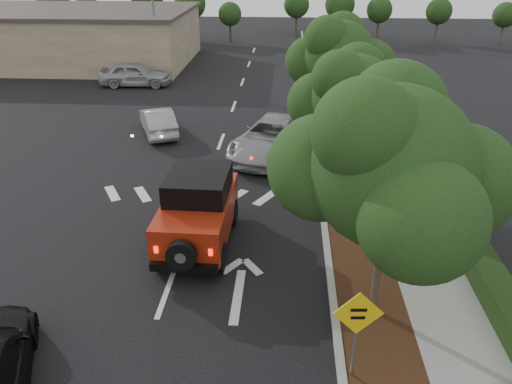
{
  "coord_description": "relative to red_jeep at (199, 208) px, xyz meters",
  "views": [
    {
      "loc": [
        3.21,
        -11.0,
        8.68
      ],
      "look_at": [
        2.31,
        3.0,
        1.73
      ],
      "focal_mm": 35.0,
      "sensor_mm": 36.0,
      "label": 1
    }
  ],
  "objects": [
    {
      "name": "street_tree_mid",
      "position": [
        5.09,
        3.67,
        -1.19
      ],
      "size": [
        3.2,
        3.2,
        5.32
      ],
      "primitive_type": null,
      "color": "black",
      "rests_on": "ground"
    },
    {
      "name": "transmission_tower",
      "position": [
        5.49,
        45.17,
        -1.19
      ],
      "size": [
        7.0,
        4.0,
        28.0
      ],
      "primitive_type": null,
      "color": "slate",
      "rests_on": "ground"
    },
    {
      "name": "red_jeep",
      "position": [
        0.0,
        0.0,
        0.0
      ],
      "size": [
        2.17,
        4.65,
        2.35
      ],
      "rotation": [
        0.0,
        0.0,
        -0.03
      ],
      "color": "black",
      "rests_on": "ground"
    },
    {
      "name": "parked_suv",
      "position": [
        -7.72,
        19.6,
        -0.39
      ],
      "size": [
        4.83,
        2.16,
        1.61
      ],
      "primitive_type": "imported",
      "rotation": [
        0.0,
        0.0,
        1.62
      ],
      "color": "#A3A6AA",
      "rests_on": "ground"
    },
    {
      "name": "light_pole_a",
      "position": [
        -7.01,
        23.17,
        -1.19
      ],
      "size": [
        2.0,
        0.22,
        9.0
      ],
      "primitive_type": null,
      "color": "slate",
      "rests_on": "ground"
    },
    {
      "name": "curb",
      "position": [
        4.09,
        9.17,
        -1.12
      ],
      "size": [
        0.2,
        70.0,
        0.15
      ],
      "primitive_type": "cube",
      "color": "#9E9B93",
      "rests_on": "ground"
    },
    {
      "name": "sidewalk",
      "position": [
        6.99,
        9.17,
        -1.13
      ],
      "size": [
        2.0,
        70.0,
        0.12
      ],
      "primitive_type": "cube",
      "color": "gray",
      "rests_on": "ground"
    },
    {
      "name": "street_tree_near",
      "position": [
        5.09,
        -3.33,
        -1.19
      ],
      "size": [
        3.8,
        3.8,
        5.92
      ],
      "primitive_type": null,
      "color": "black",
      "rests_on": "ground"
    },
    {
      "name": "light_pole_b",
      "position": [
        -8.01,
        35.17,
        -1.19
      ],
      "size": [
        2.0,
        0.22,
        9.0
      ],
      "primitive_type": null,
      "color": "slate",
      "rests_on": "ground"
    },
    {
      "name": "terracotta_planter",
      "position": [
        7.89,
        -0.82,
        -0.38
      ],
      "size": [
        0.69,
        0.69,
        1.2
      ],
      "rotation": [
        0.0,
        0.0,
        -0.11
      ],
      "color": "brown",
      "rests_on": "ground"
    },
    {
      "name": "planting_strip",
      "position": [
        5.09,
        9.17,
        -1.13
      ],
      "size": [
        1.8,
        70.0,
        0.12
      ],
      "primitive_type": "cube",
      "color": "black",
      "rests_on": "ground"
    },
    {
      "name": "ground",
      "position": [
        -0.51,
        -2.83,
        -1.19
      ],
      "size": [
        120.0,
        120.0,
        0.0
      ],
      "primitive_type": "plane",
      "color": "black",
      "rests_on": "ground"
    },
    {
      "name": "street_tree_far",
      "position": [
        5.09,
        10.17,
        -1.19
      ],
      "size": [
        3.4,
        3.4,
        5.62
      ],
      "primitive_type": null,
      "color": "black",
      "rests_on": "ground"
    },
    {
      "name": "silver_sedan_oncoming",
      "position": [
        -3.84,
        10.12,
        -0.53
      ],
      "size": [
        2.86,
        4.27,
        1.33
      ],
      "primitive_type": "imported",
      "rotation": [
        0.0,
        0.0,
        3.54
      ],
      "color": "#A0A2A7",
      "rests_on": "ground"
    },
    {
      "name": "commercial_building",
      "position": [
        -16.51,
        27.17,
        0.81
      ],
      "size": [
        22.0,
        12.0,
        4.0
      ],
      "primitive_type": "cube",
      "color": "#89705E",
      "rests_on": "ground"
    },
    {
      "name": "silver_suv_ahead",
      "position": [
        2.1,
        7.67,
        -0.38
      ],
      "size": [
        4.49,
        6.4,
        1.62
      ],
      "primitive_type": "imported",
      "rotation": [
        0.0,
        0.0,
        -0.34
      ],
      "color": "#94969A",
      "rests_on": "ground"
    },
    {
      "name": "hedge",
      "position": [
        8.39,
        9.17,
        -0.79
      ],
      "size": [
        0.8,
        70.0,
        0.8
      ],
      "primitive_type": "cube",
      "color": "black",
      "rests_on": "ground"
    },
    {
      "name": "speed_hump_sign",
      "position": [
        4.3,
        -5.59,
        0.39
      ],
      "size": [
        1.07,
        0.12,
        2.28
      ],
      "rotation": [
        0.0,
        0.0,
        0.07
      ],
      "color": "slate",
      "rests_on": "ground"
    }
  ]
}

